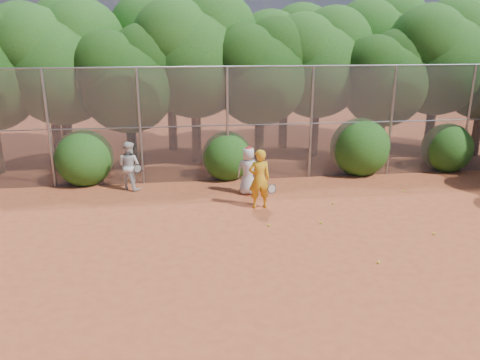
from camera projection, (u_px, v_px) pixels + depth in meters
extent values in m
plane|color=#A54625|center=(294.00, 252.00, 11.35)|extent=(80.00, 80.00, 0.00)
cylinder|color=gray|center=(49.00, 130.00, 15.58)|extent=(0.09, 0.09, 4.00)
cylinder|color=gray|center=(140.00, 127.00, 15.94)|extent=(0.09, 0.09, 4.00)
cylinder|color=gray|center=(227.00, 125.00, 16.30)|extent=(0.09, 0.09, 4.00)
cylinder|color=gray|center=(311.00, 123.00, 16.66)|extent=(0.09, 0.09, 4.00)
cylinder|color=gray|center=(391.00, 121.00, 17.02)|extent=(0.09, 0.09, 4.00)
cylinder|color=gray|center=(468.00, 120.00, 17.37)|extent=(0.09, 0.09, 4.00)
cylinder|color=gray|center=(256.00, 66.00, 15.81)|extent=(20.00, 0.05, 0.05)
cylinder|color=gray|center=(256.00, 125.00, 16.42)|extent=(20.00, 0.04, 0.04)
cube|color=slate|center=(256.00, 125.00, 16.42)|extent=(20.00, 0.02, 4.00)
sphere|color=black|center=(7.00, 50.00, 16.88)|extent=(3.05, 3.05, 3.05)
cylinder|color=black|center=(68.00, 136.00, 18.17)|extent=(0.38, 0.38, 2.52)
sphere|color=#1A4912|center=(60.00, 71.00, 17.42)|extent=(4.03, 4.03, 4.03)
sphere|color=#1A4912|center=(82.00, 42.00, 17.60)|extent=(3.23, 3.23, 3.23)
sphere|color=#1A4912|center=(36.00, 49.00, 16.81)|extent=(3.02, 3.02, 3.02)
cylinder|color=black|center=(132.00, 142.00, 17.86)|extent=(0.36, 0.36, 2.17)
sphere|color=black|center=(128.00, 86.00, 17.22)|extent=(3.47, 3.47, 3.47)
sphere|color=black|center=(146.00, 61.00, 17.37)|extent=(2.78, 2.78, 2.78)
sphere|color=black|center=(108.00, 67.00, 16.69)|extent=(2.60, 2.60, 2.60)
cylinder|color=black|center=(196.00, 129.00, 19.03)|extent=(0.39, 0.39, 2.66)
sphere|color=#1A4912|center=(194.00, 63.00, 18.24)|extent=(4.26, 4.26, 4.26)
sphere|color=#1A4912|center=(215.00, 35.00, 18.42)|extent=(3.40, 3.40, 3.40)
sphere|color=#1A4912|center=(174.00, 41.00, 17.59)|extent=(3.19, 3.19, 3.19)
cylinder|color=black|center=(259.00, 135.00, 18.82)|extent=(0.37, 0.37, 2.27)
sphere|color=black|center=(260.00, 79.00, 18.15)|extent=(3.64, 3.64, 3.64)
sphere|color=black|center=(277.00, 54.00, 18.30)|extent=(2.91, 2.91, 2.91)
sphere|color=black|center=(245.00, 60.00, 17.59)|extent=(2.73, 2.73, 2.73)
cylinder|color=black|center=(314.00, 128.00, 19.85)|extent=(0.38, 0.38, 2.45)
sphere|color=#1A4912|center=(317.00, 70.00, 19.12)|extent=(3.92, 3.92, 3.92)
sphere|color=#1A4912|center=(334.00, 45.00, 19.29)|extent=(3.14, 3.14, 3.14)
sphere|color=#1A4912|center=(303.00, 50.00, 18.53)|extent=(2.94, 2.94, 2.94)
cylinder|color=black|center=(380.00, 135.00, 19.25)|extent=(0.36, 0.36, 2.10)
sphere|color=black|center=(384.00, 85.00, 18.63)|extent=(3.36, 3.36, 3.36)
sphere|color=black|center=(399.00, 62.00, 18.78)|extent=(2.69, 2.69, 2.69)
sphere|color=black|center=(374.00, 68.00, 18.12)|extent=(2.52, 2.52, 2.52)
cylinder|color=black|center=(430.00, 125.00, 20.05)|extent=(0.39, 0.39, 2.59)
sphere|color=#1A4912|center=(438.00, 64.00, 19.28)|extent=(4.14, 4.14, 4.14)
sphere|color=#1A4912|center=(454.00, 38.00, 19.46)|extent=(3.32, 3.32, 3.32)
sphere|color=#1A4912|center=(427.00, 44.00, 18.65)|extent=(3.11, 3.11, 3.11)
cylinder|color=black|center=(477.00, 129.00, 20.04)|extent=(0.37, 0.37, 2.31)
sphere|color=black|center=(478.00, 57.00, 18.80)|extent=(2.77, 2.77, 2.77)
cylinder|color=black|center=(56.00, 124.00, 20.21)|extent=(0.39, 0.39, 2.62)
sphere|color=#1A4912|center=(48.00, 63.00, 19.43)|extent=(4.20, 4.20, 4.20)
sphere|color=#1A4912|center=(69.00, 36.00, 19.61)|extent=(3.36, 3.36, 3.36)
sphere|color=#1A4912|center=(25.00, 42.00, 18.79)|extent=(3.15, 3.15, 3.15)
cylinder|color=black|center=(172.00, 119.00, 20.97)|extent=(0.40, 0.40, 2.80)
sphere|color=#1A4912|center=(169.00, 55.00, 20.14)|extent=(4.48, 4.48, 4.48)
sphere|color=#1A4912|center=(189.00, 28.00, 20.33)|extent=(3.58, 3.58, 3.58)
sphere|color=#1A4912|center=(149.00, 34.00, 19.46)|extent=(3.36, 3.36, 3.36)
cylinder|color=black|center=(283.00, 121.00, 21.23)|extent=(0.38, 0.38, 2.52)
sphere|color=#1A4912|center=(285.00, 65.00, 20.48)|extent=(4.03, 4.03, 4.03)
sphere|color=#1A4912|center=(301.00, 41.00, 20.66)|extent=(3.23, 3.23, 3.23)
sphere|color=#1A4912|center=(271.00, 46.00, 19.87)|extent=(3.02, 3.02, 3.02)
cylinder|color=black|center=(373.00, 114.00, 22.30)|extent=(0.40, 0.40, 2.73)
sphere|color=#1A4912|center=(378.00, 56.00, 21.50)|extent=(4.37, 4.37, 4.37)
sphere|color=#1A4912|center=(394.00, 31.00, 21.68)|extent=(3.49, 3.49, 3.49)
sphere|color=#1A4912|center=(366.00, 37.00, 20.83)|extent=(3.28, 3.28, 3.28)
sphere|color=#1A4912|center=(84.00, 156.00, 16.29)|extent=(2.00, 2.00, 2.00)
sphere|color=#1A4912|center=(227.00, 154.00, 16.92)|extent=(1.80, 1.80, 1.80)
sphere|color=#1A4912|center=(360.00, 144.00, 17.45)|extent=(2.20, 2.20, 2.20)
sphere|color=#1A4912|center=(447.00, 146.00, 17.92)|extent=(1.90, 1.90, 1.90)
imported|color=gold|center=(259.00, 179.00, 13.99)|extent=(0.69, 0.48, 1.82)
torus|color=black|center=(272.00, 189.00, 13.92)|extent=(0.30, 0.15, 0.30)
cylinder|color=black|center=(268.00, 187.00, 14.11)|extent=(0.13, 0.27, 0.05)
imported|color=silver|center=(248.00, 171.00, 15.22)|extent=(0.91, 0.76, 1.58)
ellipsoid|color=red|center=(249.00, 148.00, 14.99)|extent=(0.22, 0.22, 0.13)
sphere|color=yellow|center=(259.00, 171.00, 15.04)|extent=(0.07, 0.07, 0.07)
imported|color=silver|center=(129.00, 166.00, 15.68)|extent=(1.02, 0.97, 1.66)
torus|color=black|center=(138.00, 169.00, 15.44)|extent=(0.35, 0.29, 0.28)
cylinder|color=black|center=(141.00, 170.00, 15.65)|extent=(0.14, 0.25, 0.16)
sphere|color=yellow|center=(321.00, 223.00, 13.04)|extent=(0.07, 0.07, 0.07)
sphere|color=yellow|center=(333.00, 203.00, 14.50)|extent=(0.07, 0.07, 0.07)
sphere|color=yellow|center=(378.00, 262.00, 10.78)|extent=(0.07, 0.07, 0.07)
sphere|color=yellow|center=(434.00, 234.00, 12.32)|extent=(0.07, 0.07, 0.07)
sphere|color=yellow|center=(269.00, 225.00, 12.86)|extent=(0.07, 0.07, 0.07)
sphere|color=yellow|center=(403.00, 191.00, 15.61)|extent=(0.07, 0.07, 0.07)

